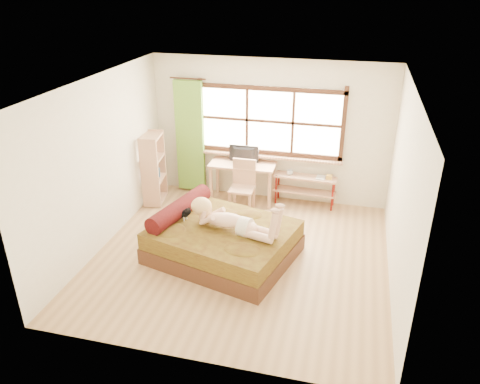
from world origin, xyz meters
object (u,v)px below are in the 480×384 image
(woman, at_px, (232,212))
(bookshelf, at_px, (154,168))
(pipe_shelf, at_px, (306,184))
(desk, at_px, (243,168))
(bed, at_px, (221,240))
(kitten, at_px, (181,212))
(chair, at_px, (243,183))

(woman, relative_size, bookshelf, 1.07)
(woman, height_order, pipe_shelf, woman)
(desk, bearing_deg, bed, -86.47)
(bed, height_order, bookshelf, bookshelf)
(bed, distance_m, kitten, 0.77)
(pipe_shelf, height_order, bookshelf, bookshelf)
(woman, xyz_separation_m, bookshelf, (-1.97, 1.61, -0.14))
(woman, bearing_deg, pipe_shelf, 83.09)
(desk, relative_size, pipe_shelf, 1.05)
(pipe_shelf, bearing_deg, bookshelf, -165.80)
(bed, distance_m, bookshelf, 2.38)
(kitten, bearing_deg, chair, 82.60)
(bed, bearing_deg, chair, 106.20)
(bed, relative_size, pipe_shelf, 2.05)
(woman, xyz_separation_m, desk, (-0.34, 2.06, -0.16))
(woman, bearing_deg, desk, 114.17)
(bed, distance_m, pipe_shelf, 2.37)
(bed, height_order, kitten, bed)
(kitten, relative_size, bookshelf, 0.23)
(desk, distance_m, bookshelf, 1.69)
(kitten, height_order, desk, desk)
(chair, xyz_separation_m, bookshelf, (-1.73, -0.09, 0.15))
(bed, xyz_separation_m, bookshelf, (-1.77, 1.54, 0.41))
(woman, bearing_deg, kitten, -174.93)
(kitten, height_order, chair, chair)
(bed, relative_size, kitten, 7.81)
(bed, bearing_deg, kitten, -172.52)
(woman, relative_size, pipe_shelf, 1.23)
(kitten, distance_m, pipe_shelf, 2.68)
(chair, relative_size, pipe_shelf, 0.82)
(pipe_shelf, xyz_separation_m, bookshelf, (-2.83, -0.57, 0.26))
(woman, relative_size, kitten, 4.67)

